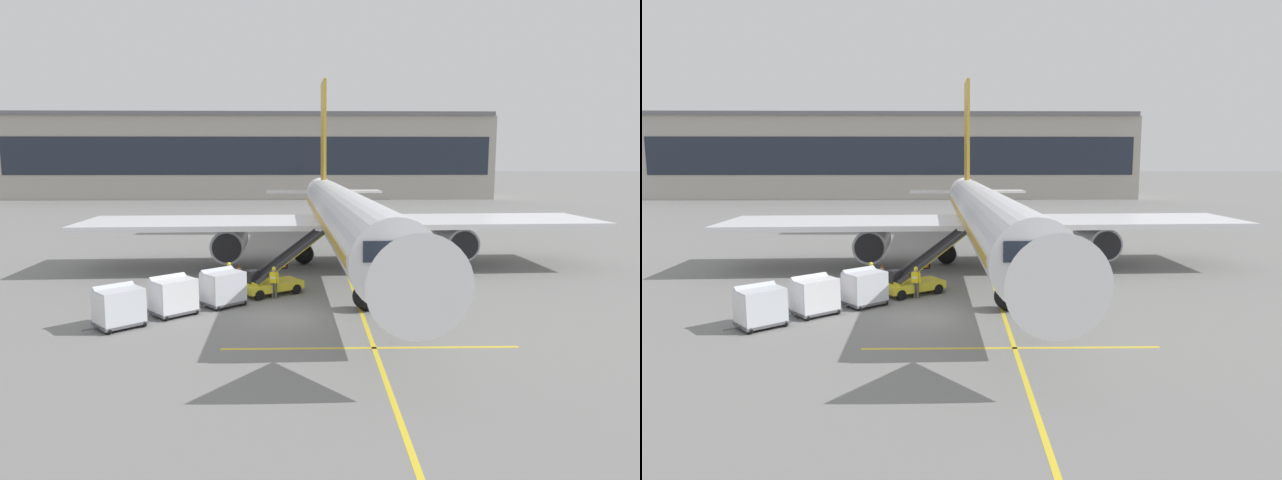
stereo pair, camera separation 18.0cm
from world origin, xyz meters
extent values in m
plane|color=slate|center=(0.00, 0.00, 0.00)|extent=(600.00, 600.00, 0.00)
cylinder|color=white|center=(3.48, 12.09, 3.66)|extent=(5.03, 36.13, 3.56)
cube|color=gold|center=(3.48, 12.09, 3.66)|extent=(5.01, 34.70, 0.43)
cone|color=white|center=(4.29, -7.68, 3.66)|extent=(3.52, 3.69, 3.38)
cone|color=white|center=(2.63, 32.93, 3.93)|extent=(3.26, 5.81, 3.02)
cube|color=white|center=(-5.81, 12.61, 3.12)|extent=(17.39, 7.90, 0.36)
cylinder|color=#93969E|center=(-4.29, 11.95, 1.84)|extent=(2.40, 4.77, 2.21)
cylinder|color=black|center=(-4.19, 9.56, 1.84)|extent=(1.88, 0.20, 1.88)
cube|color=white|center=(12.70, 13.37, 3.12)|extent=(17.39, 7.90, 0.36)
cylinder|color=#93969E|center=(11.24, 12.59, 1.84)|extent=(2.40, 4.77, 2.21)
cylinder|color=black|center=(11.33, 10.20, 1.84)|extent=(1.88, 0.20, 1.88)
cube|color=gold|center=(2.69, 31.51, 9.77)|extent=(0.46, 4.33, 10.81)
cube|color=white|center=(2.70, 31.22, 4.19)|extent=(11.74, 3.36, 0.20)
cube|color=#1E2633|center=(4.19, -5.19, 4.19)|extent=(2.55, 1.70, 0.78)
cylinder|color=#47474C|center=(3.93, 1.29, 1.30)|extent=(0.22, 0.22, 1.17)
sphere|color=black|center=(3.93, 1.29, 0.71)|extent=(1.43, 1.43, 1.43)
cylinder|color=#47474C|center=(0.74, 13.78, 1.30)|extent=(0.22, 0.22, 1.17)
sphere|color=black|center=(0.74, 13.78, 0.71)|extent=(1.43, 1.43, 1.43)
cylinder|color=#47474C|center=(6.08, 14.00, 1.30)|extent=(0.22, 0.22, 1.17)
sphere|color=black|center=(6.08, 14.00, 0.71)|extent=(1.43, 1.43, 1.43)
cube|color=gold|center=(-1.05, 4.65, 0.50)|extent=(3.71, 3.25, 0.44)
cube|color=black|center=(-2.02, 4.42, 1.07)|extent=(0.81, 0.80, 0.70)
cylinder|color=#333338|center=(-1.46, 4.80, 1.12)|extent=(0.08, 0.08, 0.80)
cube|color=gold|center=(-0.15, 5.27, 1.97)|extent=(4.33, 3.37, 2.64)
cube|color=black|center=(-0.15, 5.27, 2.06)|extent=(4.13, 3.17, 2.49)
cube|color=#333338|center=(0.10, 4.90, 2.09)|extent=(3.81, 2.65, 2.66)
cube|color=#333338|center=(-0.40, 5.63, 2.09)|extent=(3.81, 2.65, 2.66)
cylinder|color=black|center=(0.35, 4.72, 0.28)|extent=(0.57, 0.48, 0.56)
cylinder|color=black|center=(-0.49, 5.93, 0.28)|extent=(0.57, 0.48, 0.56)
cylinder|color=black|center=(-1.61, 3.37, 0.28)|extent=(0.57, 0.48, 0.56)
cylinder|color=black|center=(-2.45, 4.58, 0.28)|extent=(0.57, 0.48, 0.56)
cube|color=#515156|center=(-3.36, 2.29, 0.21)|extent=(2.56, 2.53, 0.12)
cylinder|color=#4C4C51|center=(-4.37, 1.39, 0.20)|extent=(0.57, 0.52, 0.07)
cube|color=silver|center=(-3.36, 2.29, 1.02)|extent=(2.42, 2.38, 1.50)
cube|color=silver|center=(-3.64, 2.60, 1.54)|extent=(1.93, 1.84, 0.74)
cube|color=silver|center=(-4.08, 1.65, 1.02)|extent=(0.98, 1.10, 1.38)
sphere|color=black|center=(-4.41, 2.26, 0.15)|extent=(0.30, 0.30, 0.30)
sphere|color=black|center=(-3.51, 1.25, 0.15)|extent=(0.30, 0.30, 0.30)
sphere|color=black|center=(-3.22, 3.33, 0.15)|extent=(0.30, 0.30, 0.30)
sphere|color=black|center=(-2.31, 2.31, 0.15)|extent=(0.30, 0.30, 0.30)
cube|color=#515156|center=(-5.51, 0.61, 0.21)|extent=(2.56, 2.53, 0.12)
cylinder|color=#4C4C51|center=(-6.51, -0.29, 0.20)|extent=(0.57, 0.52, 0.07)
cube|color=silver|center=(-5.51, 0.61, 1.02)|extent=(2.42, 2.38, 1.50)
cube|color=silver|center=(-5.78, 0.91, 1.54)|extent=(1.93, 1.84, 0.74)
cube|color=silver|center=(-6.23, -0.04, 1.02)|extent=(0.98, 1.10, 1.38)
sphere|color=black|center=(-6.56, 0.58, 0.15)|extent=(0.30, 0.30, 0.30)
sphere|color=black|center=(-5.65, -0.43, 0.15)|extent=(0.30, 0.30, 0.30)
sphere|color=black|center=(-5.36, 1.65, 0.15)|extent=(0.30, 0.30, 0.30)
sphere|color=black|center=(-4.46, 0.63, 0.15)|extent=(0.30, 0.30, 0.30)
cube|color=#515156|center=(-7.47, -1.35, 0.21)|extent=(2.56, 2.53, 0.12)
cylinder|color=#4C4C51|center=(-8.48, -2.25, 0.20)|extent=(0.57, 0.52, 0.07)
cube|color=silver|center=(-7.47, -1.35, 1.02)|extent=(2.42, 2.38, 1.50)
cube|color=silver|center=(-7.75, -1.04, 1.54)|extent=(1.93, 1.84, 0.74)
cube|color=silver|center=(-8.20, -1.99, 1.02)|extent=(0.98, 1.10, 1.38)
sphere|color=black|center=(-8.52, -1.37, 0.15)|extent=(0.30, 0.30, 0.30)
sphere|color=black|center=(-7.62, -2.39, 0.15)|extent=(0.30, 0.30, 0.30)
sphere|color=black|center=(-7.33, -0.31, 0.15)|extent=(0.30, 0.30, 0.30)
sphere|color=black|center=(-6.43, -1.33, 0.15)|extent=(0.30, 0.30, 0.30)
cylinder|color=black|center=(-3.37, 5.20, 0.43)|extent=(0.15, 0.15, 0.86)
cylinder|color=black|center=(-3.52, 5.11, 0.43)|extent=(0.15, 0.15, 0.86)
cube|color=orange|center=(-3.45, 5.15, 1.15)|extent=(0.45, 0.41, 0.58)
cube|color=white|center=(-3.38, 5.05, 1.15)|extent=(0.29, 0.19, 0.08)
sphere|color=beige|center=(-3.45, 5.15, 1.56)|extent=(0.21, 0.21, 0.21)
sphere|color=yellow|center=(-3.45, 5.15, 1.63)|extent=(0.23, 0.23, 0.23)
cylinder|color=orange|center=(-3.24, 5.28, 1.10)|extent=(0.09, 0.09, 0.56)
cylinder|color=orange|center=(-3.65, 5.03, 1.10)|extent=(0.09, 0.09, 0.56)
cylinder|color=#514C42|center=(-0.75, 3.77, 0.43)|extent=(0.15, 0.15, 0.86)
cylinder|color=#514C42|center=(-0.91, 3.84, 0.43)|extent=(0.15, 0.15, 0.86)
cube|color=yellow|center=(-0.83, 3.81, 1.15)|extent=(0.45, 0.38, 0.58)
cube|color=white|center=(-0.89, 3.69, 1.15)|extent=(0.31, 0.15, 0.08)
sphere|color=tan|center=(-0.83, 3.81, 1.56)|extent=(0.21, 0.21, 0.21)
sphere|color=yellow|center=(-0.83, 3.81, 1.63)|extent=(0.23, 0.23, 0.23)
cylinder|color=yellow|center=(-0.61, 3.70, 1.10)|extent=(0.09, 0.09, 0.56)
cylinder|color=yellow|center=(-1.05, 3.91, 1.10)|extent=(0.09, 0.09, 0.56)
cube|color=black|center=(-0.73, 13.17, 0.03)|extent=(0.64, 0.64, 0.05)
cone|color=orange|center=(-0.73, 13.17, 0.39)|extent=(0.51, 0.51, 0.67)
cylinder|color=white|center=(-0.73, 13.17, 0.42)|extent=(0.28, 0.28, 0.08)
cube|color=black|center=(-0.72, 12.32, 0.03)|extent=(0.64, 0.64, 0.05)
cone|color=orange|center=(-0.72, 12.32, 0.39)|extent=(0.51, 0.51, 0.67)
cylinder|color=white|center=(-0.72, 12.32, 0.42)|extent=(0.28, 0.28, 0.08)
cube|color=black|center=(-3.47, 10.14, 0.03)|extent=(0.59, 0.59, 0.05)
cone|color=orange|center=(-3.47, 10.14, 0.36)|extent=(0.47, 0.47, 0.62)
cylinder|color=white|center=(-3.47, 10.14, 0.39)|extent=(0.26, 0.26, 0.07)
cube|color=yellow|center=(3.63, 12.09, 0.00)|extent=(0.20, 110.00, 0.01)
cube|color=yellow|center=(3.48, -4.39, 0.00)|extent=(12.00, 0.20, 0.01)
cube|color=#A8A399|center=(-9.77, 85.62, 7.60)|extent=(90.65, 18.58, 15.20)
cube|color=#1E2633|center=(-9.77, 76.28, 7.98)|extent=(87.93, 0.10, 6.84)
cube|color=slate|center=(-9.77, 83.76, 15.55)|extent=(89.74, 15.79, 0.70)
camera|label=1|loc=(0.93, -25.86, 7.54)|focal=31.35mm
camera|label=2|loc=(1.11, -25.86, 7.54)|focal=31.35mm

